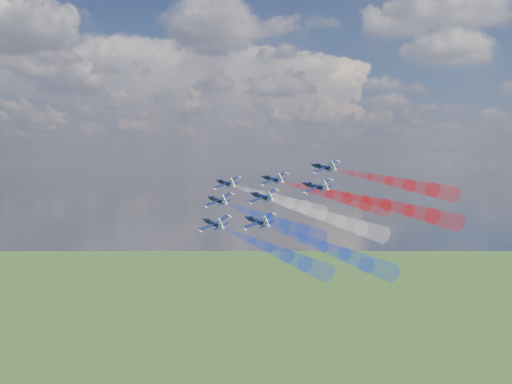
# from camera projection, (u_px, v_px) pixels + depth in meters

# --- Properties ---
(jet_lead) EXTENTS (15.08, 15.10, 7.85)m
(jet_lead) POSITION_uv_depth(u_px,v_px,m) (226.00, 183.00, 174.58)
(jet_lead) COLOR black
(trail_lead) EXTENTS (29.90, 32.89, 10.21)m
(trail_lead) POSITION_uv_depth(u_px,v_px,m) (274.00, 198.00, 154.08)
(trail_lead) COLOR white
(jet_inner_left) EXTENTS (15.08, 15.10, 7.85)m
(jet_inner_left) POSITION_uv_depth(u_px,v_px,m) (218.00, 200.00, 162.46)
(jet_inner_left) COLOR black
(trail_inner_left) EXTENTS (29.90, 32.89, 10.21)m
(trail_inner_left) POSITION_uv_depth(u_px,v_px,m) (268.00, 219.00, 141.96)
(trail_inner_left) COLOR blue
(jet_inner_right) EXTENTS (15.08, 15.10, 7.85)m
(jet_inner_right) POSITION_uv_depth(u_px,v_px,m) (273.00, 179.00, 168.69)
(jet_inner_right) COLOR black
(trail_inner_right) EXTENTS (29.90, 32.89, 10.21)m
(trail_inner_right) POSITION_uv_depth(u_px,v_px,m) (329.00, 194.00, 148.19)
(trail_inner_right) COLOR red
(jet_outer_left) EXTENTS (15.08, 15.10, 7.85)m
(jet_outer_left) POSITION_uv_depth(u_px,v_px,m) (213.00, 224.00, 148.81)
(jet_outer_left) COLOR black
(trail_outer_left) EXTENTS (29.90, 32.89, 10.21)m
(trail_outer_left) POSITION_uv_depth(u_px,v_px,m) (269.00, 248.00, 128.31)
(trail_outer_left) COLOR blue
(jet_center_third) EXTENTS (15.08, 15.10, 7.85)m
(jet_center_third) POSITION_uv_depth(u_px,v_px,m) (262.00, 197.00, 156.42)
(jet_center_third) COLOR black
(trail_center_third) EXTENTS (29.90, 32.89, 10.21)m
(trail_center_third) POSITION_uv_depth(u_px,v_px,m) (322.00, 215.00, 135.92)
(trail_center_third) COLOR white
(jet_outer_right) EXTENTS (15.08, 15.10, 7.85)m
(jet_outer_right) POSITION_uv_depth(u_px,v_px,m) (324.00, 167.00, 164.98)
(jet_outer_right) COLOR black
(trail_outer_right) EXTENTS (29.90, 32.89, 10.21)m
(trail_outer_right) POSITION_uv_depth(u_px,v_px,m) (389.00, 181.00, 144.48)
(trail_outer_right) COLOR red
(jet_rear_left) EXTENTS (15.08, 15.10, 7.85)m
(jet_rear_left) POSITION_uv_depth(u_px,v_px,m) (257.00, 221.00, 143.45)
(jet_rear_left) COLOR black
(trail_rear_left) EXTENTS (29.90, 32.89, 10.21)m
(trail_rear_left) POSITION_uv_depth(u_px,v_px,m) (323.00, 246.00, 122.96)
(trail_rear_left) COLOR blue
(jet_rear_right) EXTENTS (15.08, 15.10, 7.85)m
(jet_rear_right) POSITION_uv_depth(u_px,v_px,m) (316.00, 186.00, 152.42)
(jet_rear_right) COLOR black
(trail_rear_right) EXTENTS (29.90, 32.89, 10.21)m
(trail_rear_right) POSITION_uv_depth(u_px,v_px,m) (386.00, 204.00, 131.92)
(trail_rear_right) COLOR red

